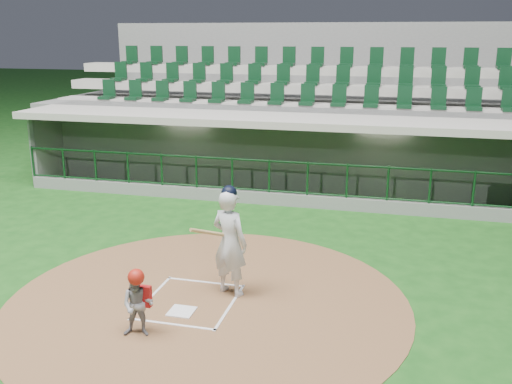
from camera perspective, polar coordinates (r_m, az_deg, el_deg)
ground at (r=10.69m, az=-6.05°, el=-10.22°), size 120.00×120.00×0.00m
dirt_circle at (r=10.43m, az=-4.86°, el=-10.85°), size 7.20×7.20×0.01m
home_plate at (r=10.10m, az=-7.45°, el=-11.76°), size 0.43×0.43×0.02m
batter_box_chalk at (r=10.43m, az=-6.63°, el=-10.82°), size 1.55×1.80×0.01m
dugout_structure at (r=17.51m, az=3.28°, el=3.44°), size 16.40×3.70×3.00m
seating_deck at (r=20.45m, az=4.51°, el=6.49°), size 17.00×6.72×5.15m
batter at (r=10.30m, az=-2.65°, el=-4.93°), size 0.96×0.99×2.06m
catcher at (r=9.27m, az=-11.74°, el=-10.76°), size 0.58×0.49×1.13m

